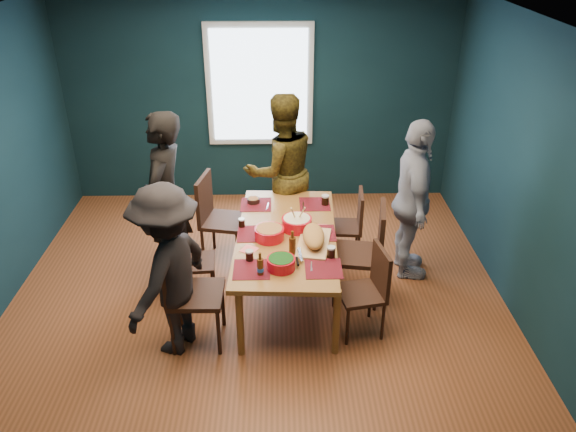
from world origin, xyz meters
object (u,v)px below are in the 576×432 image
person_near_left (169,271)px  cutting_board (314,238)px  chair_left_far (215,212)px  person_back (281,171)px  chair_left_mid (187,256)px  bowl_dumpling (297,223)px  chair_right_mid (368,247)px  chair_right_near (370,285)px  bowl_salad (269,233)px  chair_left_near (184,285)px  dining_table (286,240)px  bowl_herbs (281,263)px  chair_right_far (351,221)px  person_far_left (166,200)px  person_right (413,201)px

person_near_left → cutting_board: (1.26, 0.54, -0.00)m
person_near_left → cutting_board: person_near_left is taller
chair_left_far → person_back: 0.89m
chair_left_mid → bowl_dumpling: (1.09, 0.10, 0.31)m
chair_right_mid → chair_right_near: chair_right_mid is taller
chair_left_far → bowl_salad: 1.03m
chair_right_near → bowl_salad: bearing=141.3°
bowl_salad → chair_left_far: bearing=127.1°
bowl_dumpling → person_back: bearing=98.0°
chair_left_near → chair_right_mid: 1.81m
chair_left_mid → chair_left_near: size_ratio=0.80×
dining_table → bowl_dumpling: (0.10, 0.09, 0.13)m
chair_left_near → bowl_salad: 0.96m
dining_table → bowl_herbs: size_ratio=7.75×
chair_left_near → chair_right_near: bearing=4.4°
person_back → person_near_left: (-0.97, -1.86, -0.10)m
chair_left_mid → chair_right_far: (1.72, 0.68, 0.00)m
chair_right_far → bowl_salad: size_ratio=2.95×
dining_table → person_near_left: size_ratio=1.22×
person_far_left → person_back: (1.17, 0.75, -0.02)m
person_back → bowl_herbs: 1.73m
chair_right_mid → chair_left_far: bearing=162.9°
chair_right_far → chair_right_near: bearing=-84.9°
person_back → person_right: person_back is taller
chair_right_mid → person_near_left: person_near_left is taller
chair_right_near → bowl_salad: 1.06m
dining_table → chair_right_mid: (0.80, -0.06, -0.05)m
chair_left_near → bowl_dumpling: size_ratio=3.50×
chair_right_mid → person_far_left: 2.08m
chair_left_far → person_far_left: bearing=-131.2°
bowl_dumpling → chair_left_near: bearing=-142.7°
person_right → chair_right_mid: bearing=135.0°
person_far_left → person_back: person_far_left is taller
chair_left_far → chair_right_far: size_ratio=1.21×
chair_left_far → bowl_dumpling: (0.87, -0.62, 0.20)m
chair_left_near → person_near_left: bearing=-148.2°
chair_right_mid → person_near_left: bearing=-150.4°
chair_right_mid → chair_right_near: 0.51m
person_back → cutting_board: person_back is taller
chair_left_near → person_far_left: 1.14m
dining_table → person_right: 1.38m
chair_left_mid → bowl_salad: bowl_salad is taller
chair_left_near → chair_right_mid: chair_left_near is taller
chair_left_mid → person_back: person_back is taller
chair_left_mid → chair_left_near: 0.69m
person_right → person_near_left: 2.58m
chair_right_far → chair_right_near: size_ratio=0.96×
person_back → cutting_board: (0.29, -1.33, -0.10)m
bowl_salad → person_near_left: bearing=-142.7°
chair_left_near → person_near_left: person_near_left is taller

